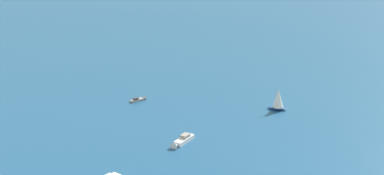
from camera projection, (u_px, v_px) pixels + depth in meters
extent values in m
ellipsoid|color=#23478C|center=(277.00, 109.00, 213.63)|extent=(6.55, 2.96, 0.89)
cylinder|color=#B2B2B7|center=(276.00, 97.00, 212.41)|extent=(0.14, 0.14, 7.28)
cone|color=white|center=(278.00, 98.00, 212.30)|extent=(4.09, 4.09, 6.19)
cube|color=#9E9993|center=(137.00, 100.00, 221.17)|extent=(3.20, 4.80, 0.73)
cone|color=#9E9993|center=(144.00, 98.00, 222.76)|extent=(1.82, 1.67, 1.47)
cube|color=#38383D|center=(136.00, 99.00, 220.76)|extent=(1.72, 1.95, 0.55)
cube|color=white|center=(184.00, 140.00, 189.45)|extent=(2.74, 7.76, 1.23)
cone|color=white|center=(175.00, 146.00, 185.68)|extent=(2.53, 2.05, 2.45)
cube|color=gray|center=(185.00, 136.00, 189.56)|extent=(2.06, 2.76, 0.92)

